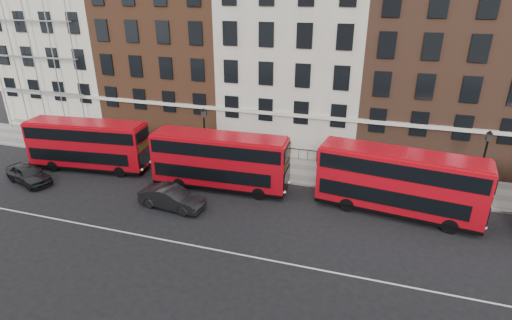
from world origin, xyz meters
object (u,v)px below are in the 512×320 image
(bus_a, at_px, (88,144))
(car_front, at_px, (172,198))
(car_rear, at_px, (28,174))
(bus_b, at_px, (219,160))
(bus_c, at_px, (398,181))

(bus_a, distance_m, car_front, 10.72)
(car_rear, bearing_deg, bus_a, -20.95)
(bus_a, relative_size, bus_b, 0.99)
(car_front, bearing_deg, bus_c, -69.94)
(bus_b, bearing_deg, bus_a, 177.68)
(bus_b, bearing_deg, car_rear, -168.28)
(bus_b, distance_m, car_front, 4.69)
(bus_c, xyz_separation_m, car_front, (-14.98, -3.90, -1.65))
(bus_b, height_order, car_rear, bus_b)
(bus_b, xyz_separation_m, car_front, (-2.08, -3.90, -1.56))
(car_front, bearing_deg, bus_a, 73.91)
(bus_a, height_order, bus_c, bus_c)
(bus_c, relative_size, car_front, 2.33)
(bus_a, height_order, car_front, bus_a)
(car_rear, bearing_deg, bus_c, -65.08)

